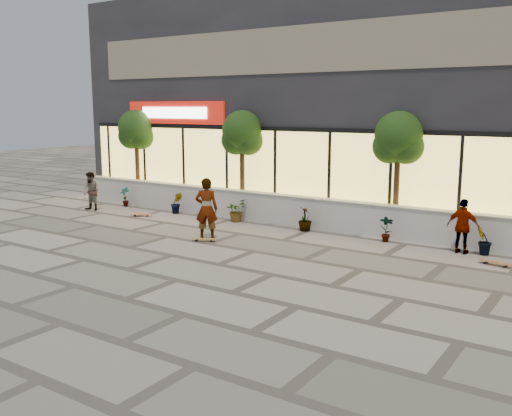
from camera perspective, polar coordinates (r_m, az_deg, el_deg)
The scene contains 18 objects.
ground at distance 13.71m, azimuth -7.95°, elevation -7.16°, with size 80.00×80.00×0.00m, color #9D9288.
planter_wall at distance 19.22m, azimuth 5.99°, elevation -0.50°, with size 22.00×0.42×1.04m.
retail_building at distance 23.89m, azimuth 12.41°, elevation 10.37°, with size 24.00×9.17×8.50m.
shrub_a at distance 23.94m, azimuth -12.96°, elevation 1.11°, with size 0.43×0.29×0.81m, color #193812.
shrub_b at distance 22.01m, azimuth -7.94°, elevation 0.49°, with size 0.45×0.36×0.81m, color #193812.
shrub_c at distance 20.28m, azimuth -2.01°, elevation -0.24°, with size 0.73×0.63×0.81m, color #193812.
shrub_d at distance 18.81m, azimuth 4.93°, elevation -1.09°, with size 0.45×0.45×0.81m, color #193812.
shrub_e at distance 17.66m, azimuth 12.92°, elevation -2.05°, with size 0.43×0.29×0.81m, color #193812.
shrub_f at distance 16.91m, azimuth 21.81°, elevation -3.06°, with size 0.45×0.36×0.81m, color #193812.
tree_west at distance 24.91m, azimuth -11.90°, elevation 7.46°, with size 1.60×1.50×3.92m.
tree_midwest at distance 21.34m, azimuth -1.40°, elevation 7.26°, with size 1.60×1.50×3.92m.
tree_mideast at distance 18.56m, azimuth 14.04°, elevation 6.54°, with size 1.60×1.50×3.92m.
skater_center at distance 17.55m, azimuth -4.98°, elevation -0.07°, with size 0.70×0.46×1.91m, color silver.
skater_left at distance 23.28m, azimuth -16.15°, elevation 1.60°, with size 0.74×0.58×1.52m, color tan.
skater_right_near at distance 16.80m, azimuth 20.01°, elevation -1.75°, with size 0.91×0.38×1.55m, color silver.
skateboard_center at distance 17.43m, azimuth -5.25°, elevation -3.11°, with size 0.74×0.47×0.09m.
skateboard_left at distance 21.70m, azimuth -11.43°, elevation -0.62°, with size 0.78×0.55×0.09m.
skateboard_right_near at distance 16.02m, azimuth 22.83°, elevation -5.03°, with size 0.85×0.36×0.10m.
Camera 1 is at (8.76, -9.74, 4.05)m, focal length 40.00 mm.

